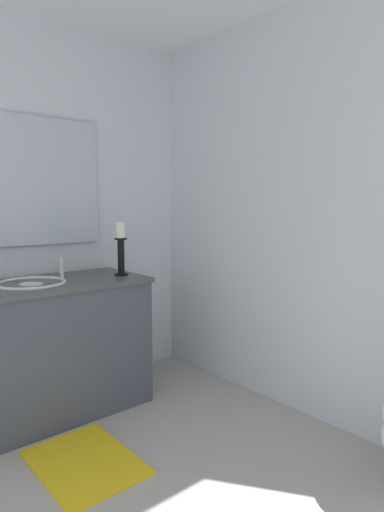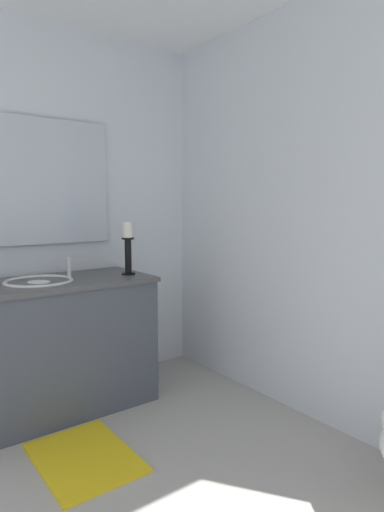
{
  "view_description": "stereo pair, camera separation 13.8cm",
  "coord_description": "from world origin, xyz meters",
  "px_view_note": "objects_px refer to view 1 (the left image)",
  "views": [
    {
      "loc": [
        1.45,
        -1.08,
        1.28
      ],
      "look_at": [
        -0.18,
        0.32,
        1.02
      ],
      "focal_mm": 30.27,
      "sensor_mm": 36.0,
      "label": 1
    },
    {
      "loc": [
        1.53,
        -0.97,
        1.28
      ],
      "look_at": [
        -0.18,
        0.32,
        1.02
      ],
      "focal_mm": 30.27,
      "sensor_mm": 36.0,
      "label": 2
    }
  ],
  "objects_px": {
    "mirror": "(10,180)",
    "candle_holder_tall": "(121,247)",
    "sink_basin": "(32,290)",
    "bath_mat": "(85,462)",
    "vanity_cabinet": "(34,351)"
  },
  "relations": [
    {
      "from": "sink_basin",
      "to": "bath_mat",
      "type": "xyz_separation_m",
      "value": [
        0.62,
        -0.0,
        -0.77
      ]
    },
    {
      "from": "mirror",
      "to": "bath_mat",
      "type": "relative_size",
      "value": 1.96
    },
    {
      "from": "candle_holder_tall",
      "to": "bath_mat",
      "type": "relative_size",
      "value": 0.57
    },
    {
      "from": "vanity_cabinet",
      "to": "sink_basin",
      "type": "relative_size",
      "value": 3.4
    },
    {
      "from": "vanity_cabinet",
      "to": "bath_mat",
      "type": "height_order",
      "value": "vanity_cabinet"
    },
    {
      "from": "vanity_cabinet",
      "to": "sink_basin",
      "type": "height_order",
      "value": "sink_basin"
    },
    {
      "from": "candle_holder_tall",
      "to": "bath_mat",
      "type": "distance_m",
      "value": 1.27
    },
    {
      "from": "sink_basin",
      "to": "mirror",
      "type": "bearing_deg",
      "value": -179.8
    },
    {
      "from": "sink_basin",
      "to": "candle_holder_tall",
      "type": "height_order",
      "value": "candle_holder_tall"
    },
    {
      "from": "vanity_cabinet",
      "to": "sink_basin",
      "type": "xyz_separation_m",
      "value": [
        0.0,
        0.0,
        0.37
      ]
    },
    {
      "from": "bath_mat",
      "to": "vanity_cabinet",
      "type": "bearing_deg",
      "value": -180.0
    },
    {
      "from": "sink_basin",
      "to": "mirror",
      "type": "relative_size",
      "value": 0.34
    },
    {
      "from": "sink_basin",
      "to": "bath_mat",
      "type": "height_order",
      "value": "sink_basin"
    },
    {
      "from": "mirror",
      "to": "candle_holder_tall",
      "type": "distance_m",
      "value": 0.79
    },
    {
      "from": "candle_holder_tall",
      "to": "bath_mat",
      "type": "height_order",
      "value": "candle_holder_tall"
    }
  ]
}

